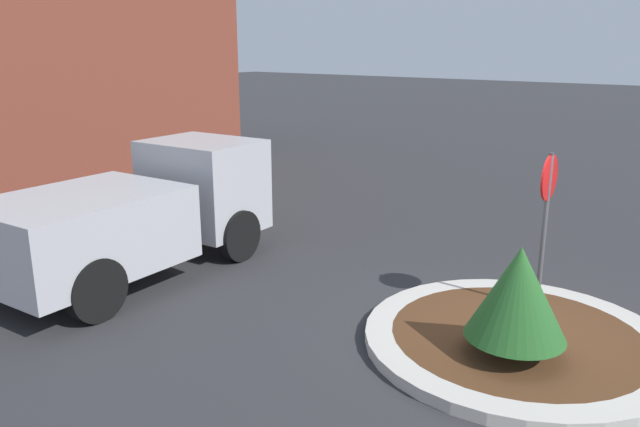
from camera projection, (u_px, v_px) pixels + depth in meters
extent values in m
plane|color=#2D2D30|center=(516.00, 345.00, 8.62)|extent=(120.00, 120.00, 0.00)
cylinder|color=#BCB7AD|center=(517.00, 340.00, 8.60)|extent=(4.18, 4.18, 0.16)
cylinder|color=#4C2D19|center=(517.00, 340.00, 8.60)|extent=(3.43, 3.43, 0.16)
cylinder|color=#4C4C51|center=(543.00, 238.00, 9.17)|extent=(0.07, 0.07, 2.53)
cylinder|color=#B71414|center=(549.00, 178.00, 8.93)|extent=(0.68, 0.03, 0.68)
cylinder|color=brown|center=(513.00, 346.00, 7.97)|extent=(0.08, 0.08, 0.27)
cone|color=#235623|center=(518.00, 292.00, 7.78)|extent=(1.27, 1.27, 1.20)
cube|color=#B2B2B7|center=(203.00, 185.00, 12.32)|extent=(1.79, 2.21, 1.77)
cube|color=#B2B2B7|center=(82.00, 232.00, 10.12)|extent=(3.25, 2.40, 1.25)
cube|color=black|center=(223.00, 165.00, 12.71)|extent=(0.15, 1.89, 0.62)
cylinder|color=black|center=(164.00, 219.00, 12.96)|extent=(1.00, 0.30, 0.99)
cylinder|color=black|center=(239.00, 236.00, 11.87)|extent=(1.00, 0.30, 0.99)
cylinder|color=black|center=(17.00, 264.00, 10.36)|extent=(1.00, 0.30, 0.99)
cylinder|color=black|center=(96.00, 290.00, 9.27)|extent=(1.00, 0.30, 0.99)
cube|color=brown|center=(44.00, 57.00, 19.57)|extent=(11.18, 6.00, 7.18)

